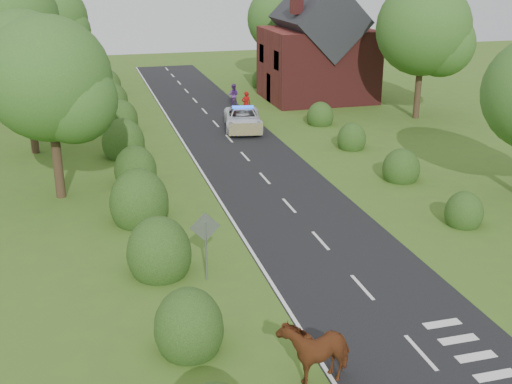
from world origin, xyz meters
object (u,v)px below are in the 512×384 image
object	(u,v)px
road_sign	(206,236)
cow	(315,353)
police_van	(243,119)
pedestrian_purple	(233,95)
pedestrian_red	(246,104)

from	to	relation	value
road_sign	cow	xyz separation A→B (m)	(1.69, -6.26, -0.88)
cow	police_van	bearing A→B (deg)	153.88
road_sign	police_van	size ratio (longest dim) A/B	0.46
pedestrian_purple	pedestrian_red	bearing A→B (deg)	114.09
pedestrian_red	pedestrian_purple	size ratio (longest dim) A/B	1.04
road_sign	police_van	bearing A→B (deg)	72.26
road_sign	cow	bearing A→B (deg)	-74.91
cow	pedestrian_red	world-z (taller)	pedestrian_red
police_van	pedestrian_red	distance (m)	3.74
road_sign	pedestrian_purple	xyz separation A→B (m)	(7.45, 27.07, -0.79)
road_sign	pedestrian_red	bearing A→B (deg)	72.25
pedestrian_purple	police_van	bearing A→B (deg)	103.61
cow	pedestrian_purple	distance (m)	33.82
cow	pedestrian_red	xyz separation A→B (m)	(5.89, 29.92, 0.12)
road_sign	police_van	world-z (taller)	road_sign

